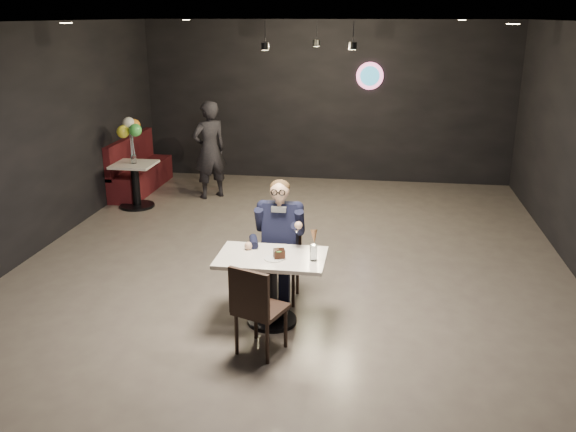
% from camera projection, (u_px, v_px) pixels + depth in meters
% --- Properties ---
extents(floor, '(9.00, 9.00, 0.00)m').
position_uv_depth(floor, '(292.00, 267.00, 7.80)').
color(floor, slate).
rests_on(floor, ground).
extents(wall_sign, '(0.50, 0.06, 0.50)m').
position_uv_depth(wall_sign, '(370.00, 76.00, 11.25)').
color(wall_sign, pink).
rests_on(wall_sign, floor).
extents(pendant_lights, '(1.40, 1.20, 0.36)m').
position_uv_depth(pendant_lights, '(312.00, 29.00, 8.77)').
color(pendant_lights, black).
rests_on(pendant_lights, floor).
extents(main_table, '(1.10, 0.70, 0.75)m').
position_uv_depth(main_table, '(272.00, 289.00, 6.30)').
color(main_table, white).
rests_on(main_table, floor).
extents(chair_far, '(0.42, 0.46, 0.92)m').
position_uv_depth(chair_far, '(280.00, 262.00, 6.79)').
color(chair_far, black).
rests_on(chair_far, floor).
extents(chair_near, '(0.56, 0.58, 0.92)m').
position_uv_depth(chair_near, '(261.00, 307.00, 5.73)').
color(chair_near, black).
rests_on(chair_near, floor).
extents(seated_man, '(0.60, 0.80, 1.44)m').
position_uv_depth(seated_man, '(280.00, 240.00, 6.71)').
color(seated_man, black).
rests_on(seated_man, floor).
extents(dessert_plate, '(0.20, 0.20, 0.01)m').
position_uv_depth(dessert_plate, '(274.00, 259.00, 6.10)').
color(dessert_plate, white).
rests_on(dessert_plate, main_table).
extents(cake_slice, '(0.13, 0.12, 0.08)m').
position_uv_depth(cake_slice, '(279.00, 254.00, 6.10)').
color(cake_slice, black).
rests_on(cake_slice, dessert_plate).
extents(mint_leaf, '(0.06, 0.04, 0.01)m').
position_uv_depth(mint_leaf, '(278.00, 251.00, 6.05)').
color(mint_leaf, green).
rests_on(mint_leaf, cake_slice).
extents(sundae_glass, '(0.07, 0.07, 0.17)m').
position_uv_depth(sundae_glass, '(313.00, 253.00, 6.04)').
color(sundae_glass, silver).
rests_on(sundae_glass, main_table).
extents(wafer_cone, '(0.08, 0.08, 0.14)m').
position_uv_depth(wafer_cone, '(314.00, 237.00, 5.99)').
color(wafer_cone, '#B17B48').
rests_on(wafer_cone, sundae_glass).
extents(booth_bench, '(0.49, 1.97, 0.98)m').
position_uv_depth(booth_bench, '(141.00, 164.00, 11.09)').
color(booth_bench, '#400D10').
rests_on(booth_bench, floor).
extents(side_table, '(0.66, 0.66, 0.82)m').
position_uv_depth(side_table, '(136.00, 183.00, 10.13)').
color(side_table, white).
rests_on(side_table, floor).
extents(balloon_vase, '(0.09, 0.09, 0.14)m').
position_uv_depth(balloon_vase, '(134.00, 159.00, 10.00)').
color(balloon_vase, silver).
rests_on(balloon_vase, side_table).
extents(balloon_bunch, '(0.38, 0.38, 0.62)m').
position_uv_depth(balloon_bunch, '(132.00, 136.00, 9.88)').
color(balloon_bunch, '#FFF435').
rests_on(balloon_bunch, balloon_vase).
extents(passerby, '(0.73, 0.71, 1.70)m').
position_uv_depth(passerby, '(210.00, 150.00, 10.54)').
color(passerby, black).
rests_on(passerby, floor).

